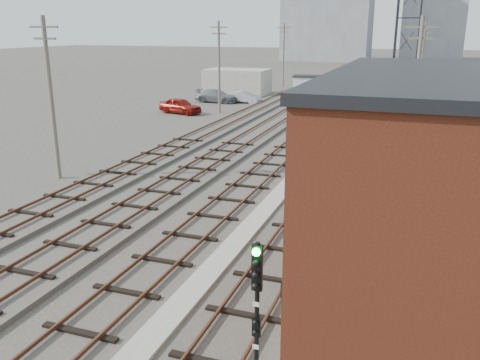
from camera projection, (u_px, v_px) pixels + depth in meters
The scene contains 23 objects.
ground at pixel (361, 100), 61.51m from camera, with size 320.00×320.00×0.00m, color #282621.
track_right at pixel (362, 132), 41.73m from camera, with size 3.20×90.00×0.39m.
track_mid_right at pixel (314, 129), 43.02m from camera, with size 3.20×90.00×0.39m.
track_mid_left at pixel (269, 126), 44.30m from camera, with size 3.20×90.00×0.39m.
track_left at pixel (226, 124), 45.58m from camera, with size 3.20×90.00×0.39m.
platform_curb at pixel (234, 248), 19.81m from camera, with size 0.90×28.00×0.26m, color gray.
brick_building at pixel (436, 197), 14.75m from camera, with size 6.54×12.20×7.22m.
lattice_tower at pixel (407, 41), 35.03m from camera, with size 1.60×1.60×15.00m.
utility_pole_left_a at pixel (51, 95), 28.05m from camera, with size 1.80×0.24×9.00m.
utility_pole_left_b at pixel (219, 65), 50.61m from camera, with size 1.80×0.24×9.00m.
utility_pole_left_c at pixel (284, 53), 73.17m from camera, with size 1.80×0.24×9.00m.
utility_pole_right_a at pixel (416, 92), 29.17m from camera, with size 1.80×0.24×9.00m.
utility_pole_right_b at pixel (422, 61), 56.24m from camera, with size 1.80×0.24×9.00m.
apartment_left at pixel (329, 1), 130.65m from camera, with size 22.00×14.00×30.00m, color gray.
apartment_right at pixel (435, 10), 136.42m from camera, with size 16.00×12.00×26.00m, color gray.
shed_left at pixel (237, 82), 66.19m from camera, with size 8.00×5.00×3.20m, color gray.
shed_right at pixel (440, 78), 67.07m from camera, with size 6.00×6.00×4.00m, color gray.
signal_mast at pixel (257, 306), 11.72m from camera, with size 0.40×0.40×3.78m.
switch_stand at pixel (301, 122), 43.07m from camera, with size 0.44×0.44×1.43m.
site_trailer at pixel (320, 87), 61.80m from camera, with size 6.92×3.67×2.78m.
car_red at pixel (180, 106), 51.34m from camera, with size 1.85×4.59×1.56m, color maroon.
car_silver at pixel (244, 97), 58.74m from camera, with size 1.38×3.96×1.30m, color #A8ABB0.
car_grey at pixel (216, 96), 59.04m from camera, with size 2.06×5.07×1.47m, color slate.
Camera 1 is at (6.82, -3.08, 8.36)m, focal length 38.00 mm.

